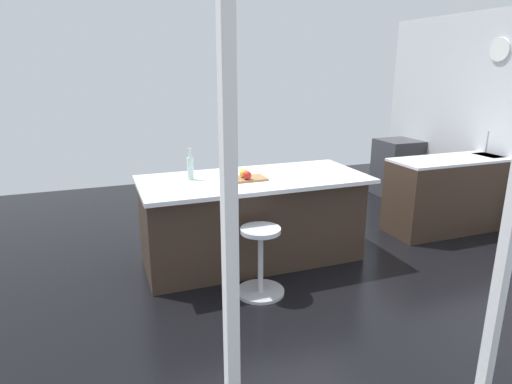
% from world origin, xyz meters
% --- Properties ---
extents(ground_plane, '(7.83, 7.83, 0.00)m').
position_xyz_m(ground_plane, '(0.00, 0.00, 0.00)').
color(ground_plane, black).
extents(sink_cabinet, '(2.32, 0.60, 1.20)m').
position_xyz_m(sink_cabinet, '(-2.67, -0.26, 0.47)').
color(sink_cabinet, '#38281E').
rests_on(sink_cabinet, ground_plane).
extents(oven_range, '(0.60, 0.61, 0.89)m').
position_xyz_m(oven_range, '(-2.66, -1.77, 0.44)').
color(oven_range, '#38383D').
rests_on(oven_range, ground_plane).
extents(kitchen_island, '(2.29, 1.03, 0.93)m').
position_xyz_m(kitchen_island, '(0.34, -0.24, 0.47)').
color(kitchen_island, '#38281E').
rests_on(kitchen_island, ground_plane).
extents(stool_by_window, '(0.44, 0.44, 0.63)m').
position_xyz_m(stool_by_window, '(0.52, 0.46, 0.30)').
color(stool_by_window, '#B7B7BC').
rests_on(stool_by_window, ground_plane).
extents(cutting_board, '(0.36, 0.24, 0.02)m').
position_xyz_m(cutting_board, '(0.43, -0.13, 0.94)').
color(cutting_board, olive).
rests_on(cutting_board, kitchen_island).
extents(apple_yellow, '(0.09, 0.09, 0.09)m').
position_xyz_m(apple_yellow, '(0.46, -0.15, 0.99)').
color(apple_yellow, gold).
rests_on(apple_yellow, cutting_board).
extents(apple_red, '(0.08, 0.08, 0.08)m').
position_xyz_m(apple_red, '(0.46, -0.06, 0.99)').
color(apple_red, red).
rests_on(apple_red, cutting_board).
extents(water_bottle, '(0.06, 0.06, 0.31)m').
position_xyz_m(water_bottle, '(0.96, -0.33, 1.05)').
color(water_bottle, silver).
rests_on(water_bottle, kitchen_island).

